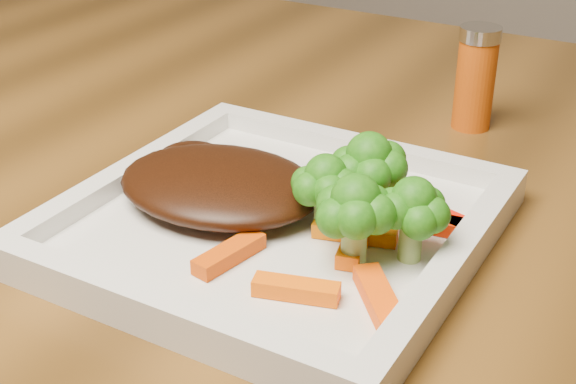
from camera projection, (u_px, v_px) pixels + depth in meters
The scene contains 15 objects.
plate at pixel (275, 228), 0.55m from camera, with size 0.27×0.27×0.01m, color white.
steak at pixel (220, 184), 0.56m from camera, with size 0.15×0.12×0.03m, color black.
broccoli_0 at pixel (368, 171), 0.54m from camera, with size 0.06×0.06×0.07m, color #196911, non-canonical shape.
broccoli_1 at pixel (413, 214), 0.49m from camera, with size 0.05×0.05×0.06m, color #177112, non-canonical shape.
broccoli_2 at pixel (355, 223), 0.49m from camera, with size 0.06×0.06×0.06m, color #196D12, non-canonical shape.
broccoli_3 at pixel (325, 190), 0.52m from camera, with size 0.05×0.05×0.06m, color #137315, non-canonical shape.
carrot_0 at pixel (296, 289), 0.47m from camera, with size 0.05×0.01×0.01m, color #FF5F04.
carrot_1 at pixel (379, 298), 0.46m from camera, with size 0.06×0.02×0.01m, color #FF4D04.
carrot_2 at pixel (229, 254), 0.50m from camera, with size 0.05×0.01×0.01m, color #D34203.
carrot_3 at pixel (431, 223), 0.53m from camera, with size 0.05×0.01×0.01m, color #FF2B04.
carrot_4 at pixel (345, 184), 0.58m from camera, with size 0.06×0.01×0.01m, color #F65004.
carrot_5 at pixel (356, 242), 0.51m from camera, with size 0.06×0.01×0.01m, color #FE6004.
carrot_6 at pixel (355, 232), 0.52m from camera, with size 0.06×0.01×0.01m, color #DD6703.
spice_shaker at pixel (475, 78), 0.70m from camera, with size 0.03×0.03×0.09m, color #BC490A.
carrot_7 at pixel (440, 219), 0.54m from camera, with size 0.06×0.02×0.01m, color red.
Camera 1 is at (0.36, -0.40, 1.04)m, focal length 50.00 mm.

